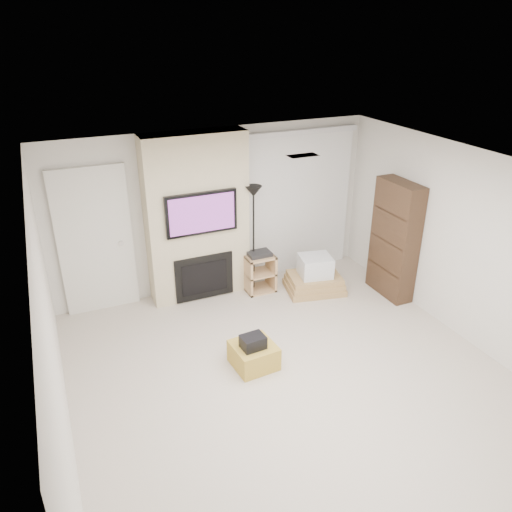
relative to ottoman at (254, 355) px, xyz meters
name	(u,v)px	position (x,y,z in m)	size (l,w,h in m)	color
floor	(297,384)	(0.32, -0.54, -0.15)	(5.00, 5.50, 0.00)	beige
ceiling	(306,178)	(0.32, -0.54, 2.35)	(5.00, 5.50, 0.00)	white
wall_back	(215,210)	(0.32, 2.21, 1.10)	(5.00, 2.50, 0.00)	silver
wall_left	(53,347)	(-2.18, -0.54, 1.10)	(5.50, 2.50, 0.00)	silver
wall_right	(477,252)	(2.82, -0.54, 1.10)	(5.50, 2.50, 0.00)	silver
hvac_vent	(303,156)	(0.72, 0.26, 2.35)	(0.35, 0.18, 0.01)	silver
ottoman	(254,355)	(0.00, 0.00, 0.00)	(0.50, 0.50, 0.30)	gold
black_bag	(253,342)	(-0.03, -0.04, 0.23)	(0.28, 0.22, 0.16)	black
fireplace_wall	(197,219)	(-0.03, 2.00, 1.09)	(1.50, 0.47, 2.50)	beige
entry_door	(95,242)	(-1.48, 2.18, 0.90)	(1.02, 0.11, 2.14)	silver
vertical_blinds	(298,198)	(1.72, 2.16, 1.12)	(1.98, 0.10, 2.37)	silver
floor_lamp	(253,210)	(0.78, 1.79, 1.19)	(0.25, 0.25, 1.70)	black
av_stand	(259,270)	(0.85, 1.72, 0.20)	(0.45, 0.38, 0.66)	tan
box_stack	(315,278)	(1.64, 1.36, 0.07)	(0.99, 0.82, 0.58)	tan
bookshelf	(395,240)	(2.66, 0.82, 0.75)	(0.30, 0.80, 1.80)	#332115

